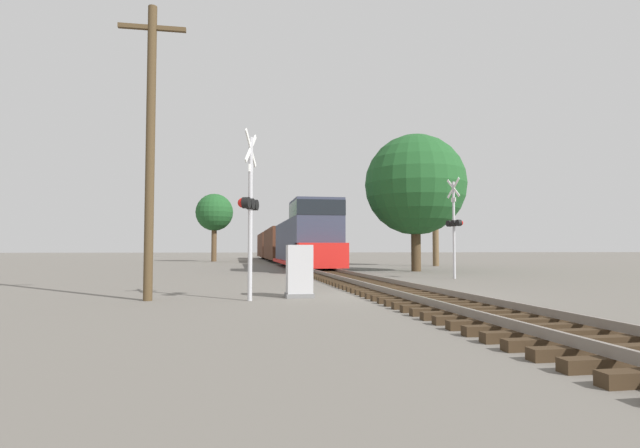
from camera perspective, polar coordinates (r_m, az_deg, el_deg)
The scene contains 10 objects.
ground_plane at distance 15.24m, azimuth 9.13°, elevation -8.05°, with size 400.00×400.00×0.00m, color #666059.
rail_track_bed at distance 15.23m, azimuth 9.12°, elevation -7.55°, with size 2.60×160.00×0.31m.
freight_train at distance 52.68m, azimuth -4.40°, elevation -2.32°, with size 2.89×52.36×4.39m.
crossing_signal_near at distance 13.59m, azimuth -8.08°, elevation 2.02°, with size 0.60×1.00×4.58m.
crossing_signal_far at distance 24.25m, azimuth 15.10°, elevation 0.01°, with size 0.51×1.01×4.72m.
relay_cabinet at distance 14.39m, azimuth -2.38°, elevation -5.44°, with size 0.79×0.67×1.50m.
utility_pole at distance 14.47m, azimuth -18.82°, elevation 8.55°, with size 1.80×0.24×8.07m.
tree_far_right at distance 32.07m, azimuth 10.84°, elevation 4.41°, with size 6.34×6.34×8.62m.
tree_mid_background at distance 42.39m, azimuth 13.00°, elevation 5.14°, with size 4.48×4.48×9.56m.
tree_deep_background at distance 57.81m, azimuth -11.98°, elevation 1.26°, with size 4.20×4.20×7.68m.
Camera 1 is at (-4.89, -14.37, 1.38)m, focal length 28.00 mm.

